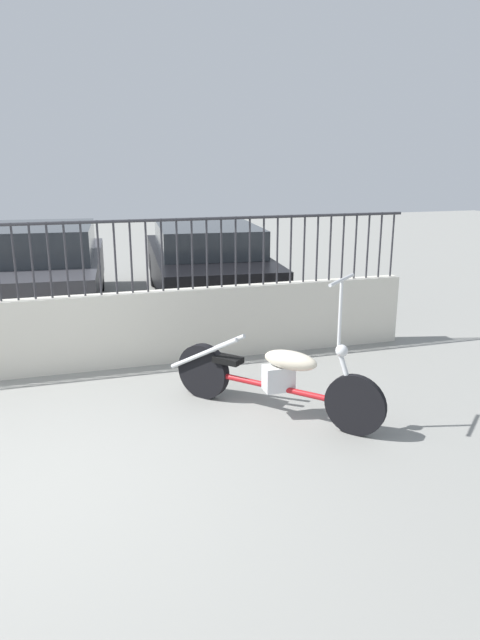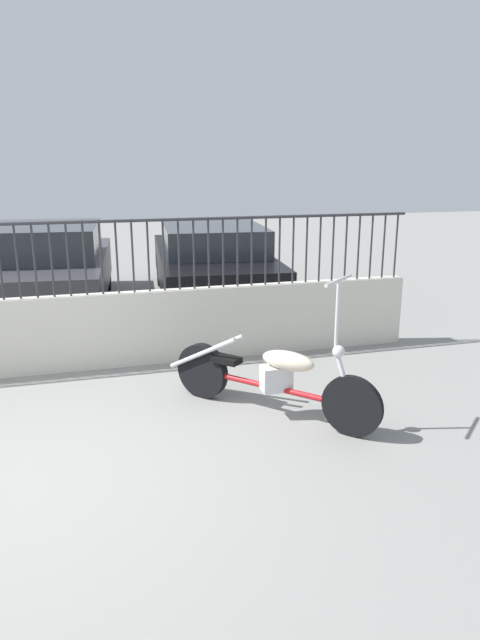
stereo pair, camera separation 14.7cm
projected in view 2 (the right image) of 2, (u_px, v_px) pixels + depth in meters
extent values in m
plane|color=gray|center=(17.00, 482.00, 4.33)|extent=(40.00, 40.00, 0.00)
cube|color=beige|center=(33.00, 336.00, 6.46)|extent=(9.25, 0.18, 0.88)
cylinder|color=#2D2D33|center=(0.00, 262.00, 6.16)|extent=(0.02, 0.02, 0.84)
cylinder|color=#2D2D33|center=(17.00, 261.00, 6.21)|extent=(0.02, 0.02, 0.84)
cylinder|color=#2D2D33|center=(34.00, 260.00, 6.25)|extent=(0.02, 0.02, 0.84)
cylinder|color=#2D2D33|center=(51.00, 260.00, 6.30)|extent=(0.02, 0.02, 0.84)
cylinder|color=#2D2D33|center=(68.00, 259.00, 6.34)|extent=(0.02, 0.02, 0.84)
cylinder|color=#2D2D33|center=(85.00, 258.00, 6.39)|extent=(0.02, 0.02, 0.84)
cylinder|color=#2D2D33|center=(101.00, 258.00, 6.43)|extent=(0.02, 0.02, 0.84)
cylinder|color=#2D2D33|center=(117.00, 257.00, 6.48)|extent=(0.02, 0.02, 0.84)
cylinder|color=#2D2D33|center=(133.00, 256.00, 6.53)|extent=(0.02, 0.02, 0.84)
cylinder|color=#2D2D33|center=(148.00, 256.00, 6.57)|extent=(0.02, 0.02, 0.84)
cylinder|color=#2D2D33|center=(164.00, 255.00, 6.62)|extent=(0.02, 0.02, 0.84)
cylinder|color=#2D2D33|center=(179.00, 254.00, 6.66)|extent=(0.02, 0.02, 0.84)
cylinder|color=#2D2D33|center=(194.00, 254.00, 6.71)|extent=(0.02, 0.02, 0.84)
cylinder|color=#2D2D33|center=(209.00, 253.00, 6.75)|extent=(0.02, 0.02, 0.84)
cylinder|color=#2D2D33|center=(223.00, 252.00, 6.80)|extent=(0.02, 0.02, 0.84)
cylinder|color=#2D2D33|center=(237.00, 252.00, 6.85)|extent=(0.02, 0.02, 0.84)
cylinder|color=#2D2D33|center=(252.00, 251.00, 6.89)|extent=(0.02, 0.02, 0.84)
cylinder|color=#2D2D33|center=(266.00, 251.00, 6.94)|extent=(0.02, 0.02, 0.84)
cylinder|color=#2D2D33|center=(279.00, 250.00, 6.98)|extent=(0.02, 0.02, 0.84)
cylinder|color=#2D2D33|center=(293.00, 249.00, 7.03)|extent=(0.02, 0.02, 0.84)
cylinder|color=#2D2D33|center=(307.00, 249.00, 7.07)|extent=(0.02, 0.02, 0.84)
cylinder|color=#2D2D33|center=(320.00, 248.00, 7.12)|extent=(0.02, 0.02, 0.84)
cylinder|color=#2D2D33|center=(333.00, 248.00, 7.17)|extent=(0.02, 0.02, 0.84)
cylinder|color=#2D2D33|center=(346.00, 247.00, 7.21)|extent=(0.02, 0.02, 0.84)
cylinder|color=#2D2D33|center=(359.00, 247.00, 7.26)|extent=(0.02, 0.02, 0.84)
cylinder|color=#2D2D33|center=(371.00, 246.00, 7.30)|extent=(0.02, 0.02, 0.84)
cylinder|color=#2D2D33|center=(384.00, 246.00, 7.35)|extent=(0.02, 0.02, 0.84)
cylinder|color=#2D2D33|center=(396.00, 245.00, 7.39)|extent=(0.02, 0.02, 0.84)
cylinder|color=#2D2D33|center=(22.00, 224.00, 6.12)|extent=(9.25, 0.04, 0.04)
cylinder|color=black|center=(352.00, 406.00, 5.00)|extent=(0.42, 0.46, 0.56)
cylinder|color=black|center=(202.00, 371.00, 5.84)|extent=(0.46, 0.49, 0.57)
cylinder|color=#AD191E|center=(271.00, 387.00, 5.42)|extent=(1.04, 1.15, 0.06)
cube|color=silver|center=(276.00, 378.00, 5.37)|extent=(0.28, 0.18, 0.24)
ellipsoid|color=beige|center=(288.00, 361.00, 5.25)|extent=(0.50, 0.53, 0.18)
cube|color=black|center=(227.00, 360.00, 5.64)|extent=(0.31, 0.32, 0.06)
cylinder|color=silver|center=(344.00, 378.00, 4.98)|extent=(0.18, 0.19, 0.51)
sphere|color=silver|center=(339.00, 351.00, 4.95)|extent=(0.11, 0.11, 0.11)
cylinder|color=silver|center=(337.00, 315.00, 4.88)|extent=(0.03, 0.03, 0.61)
cylinder|color=silver|center=(339.00, 280.00, 4.80)|extent=(0.41, 0.37, 0.03)
cylinder|color=silver|center=(202.00, 353.00, 5.70)|extent=(0.57, 0.63, 0.46)
cylinder|color=silver|center=(210.00, 350.00, 5.81)|extent=(0.57, 0.63, 0.46)
cylinder|color=black|center=(13.00, 276.00, 10.46)|extent=(0.17, 0.65, 0.64)
cylinder|color=black|center=(107.00, 273.00, 10.75)|extent=(0.17, 0.65, 0.64)
cylinder|color=black|center=(100.00, 307.00, 8.27)|extent=(0.17, 0.65, 0.64)
cube|color=#38383D|center=(50.00, 275.00, 9.30)|extent=(2.16, 4.37, 0.64)
cube|color=#2D3338|center=(45.00, 242.00, 8.94)|extent=(1.79, 2.17, 0.52)
cylinder|color=black|center=(160.00, 269.00, 11.12)|extent=(0.17, 0.65, 0.64)
cylinder|color=black|center=(244.00, 267.00, 11.41)|extent=(0.17, 0.65, 0.64)
cylinder|color=black|center=(168.00, 303.00, 8.46)|extent=(0.17, 0.65, 0.64)
cylinder|color=black|center=(277.00, 299.00, 8.75)|extent=(0.17, 0.65, 0.64)
cube|color=black|center=(211.00, 268.00, 9.87)|extent=(2.19, 4.67, 0.64)
cube|color=#2D3338|center=(213.00, 239.00, 9.51)|extent=(1.80, 2.31, 0.45)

